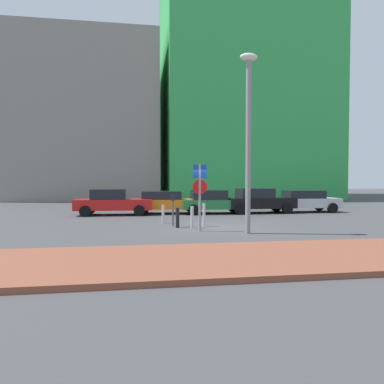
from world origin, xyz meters
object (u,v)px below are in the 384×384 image
Objects in this scene: parked_car_green at (212,201)px; street_lamp at (248,128)px; traffic_bollard_mid at (192,217)px; parked_car_red at (113,202)px; traffic_bollard_near at (204,215)px; parked_car_black at (258,200)px; parking_sign_post at (200,189)px; parked_car_orange at (166,202)px; traffic_bollard_far at (177,218)px; traffic_bollard_edge at (163,214)px; parked_car_silver at (304,201)px; parking_meter at (173,206)px.

street_lamp reaches higher than parked_car_green.
street_lamp is at bearing -42.35° from traffic_bollard_mid.
traffic_bollard_near is (4.49, -5.68, -0.26)m from parked_car_red.
parking_sign_post is (-5.01, -7.04, 0.92)m from parked_car_black.
parked_car_orange is 4.76× the size of traffic_bollard_mid.
traffic_bollard_mid is (3.87, -6.23, -0.30)m from parked_car_red.
traffic_bollard_edge is at bearing 107.43° from traffic_bollard_far.
parked_car_green is 7.46m from parking_sign_post.
parked_car_silver is 1.63× the size of parking_sign_post.
parked_car_red is 1.04× the size of parked_car_black.
parked_car_green is 5.89m from traffic_bollard_near.
parked_car_red reaches higher than traffic_bollard_near.
parked_car_black is at bearing 33.91° from traffic_bollard_edge.
parked_car_green is at bearing 178.77° from parked_car_black.
traffic_bollard_near is (0.45, 1.45, -1.20)m from parking_sign_post.
parking_sign_post is at bearing -106.07° from parked_car_green.
parking_sign_post is 0.39× the size of street_lamp.
parked_car_silver is 10.42m from traffic_bollard_edge.
parked_car_orange is 6.62m from traffic_bollard_mid.
parked_car_red is at bearing 125.98° from street_lamp.
parked_car_red is 1.09× the size of parked_car_green.
traffic_bollard_edge is (-9.45, -4.37, -0.31)m from parked_car_silver.
parked_car_orange is at bearing 83.72° from traffic_bollard_edge.
parking_sign_post is 3.08m from street_lamp.
street_lamp is (1.76, -0.86, 2.38)m from parking_sign_post.
parked_car_green reaches higher than traffic_bollard_edge.
parked_car_green is 0.95× the size of parked_car_black.
parked_car_silver is at bearing 51.51° from street_lamp.
traffic_bollard_edge reaches higher than traffic_bollard_far.
parked_car_black is at bearing -177.73° from parked_car_silver.
parking_meter is (-5.95, -5.38, 0.13)m from parked_car_black.
parked_car_red is at bearing 122.21° from traffic_bollard_edge.
parked_car_silver is at bearing 0.56° from parked_car_green.
parked_car_black is at bearing 42.11° from parking_meter.
parked_car_silver is at bearing 41.37° from parking_sign_post.
traffic_bollard_near is at bearing -9.05° from parking_meter.
traffic_bollard_edge is at bearing -96.28° from parked_car_orange.
parked_car_black is 8.05m from traffic_bollard_mid.
traffic_bollard_near is 1.10× the size of traffic_bollard_mid.
parking_sign_post is at bearing -83.95° from parked_car_orange.
street_lamp is at bearing -38.01° from traffic_bollard_far.
street_lamp is (-6.38, -8.03, 3.34)m from parked_car_silver.
street_lamp is (-0.29, -7.97, 3.33)m from parked_car_green.
parked_car_silver is 9.59m from traffic_bollard_near.
traffic_bollard_near is at bearing -51.68° from parked_car_red.
parked_car_red is 5.11× the size of traffic_bollard_edge.
traffic_bollard_mid is (-2.23, -6.20, -0.29)m from parked_car_green.
traffic_bollard_near is (-1.31, 2.31, -3.58)m from street_lamp.
parking_sign_post is 3.34m from traffic_bollard_edge.
parked_car_orange reaches higher than traffic_bollard_mid.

